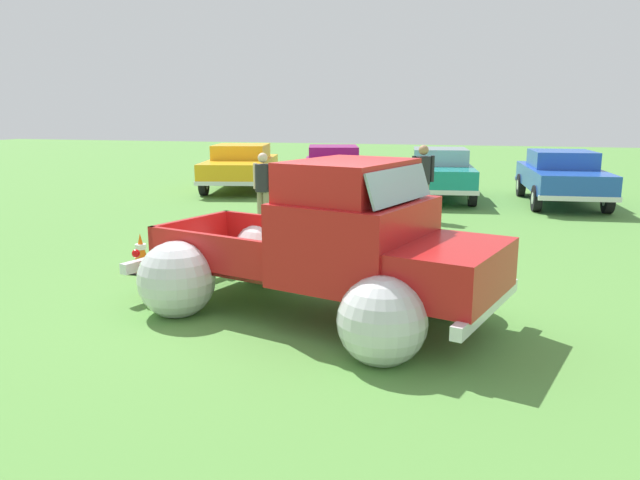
{
  "coord_description": "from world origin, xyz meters",
  "views": [
    {
      "loc": [
        2.1,
        -6.99,
        2.47
      ],
      "look_at": [
        0.0,
        0.51,
        0.82
      ],
      "focal_mm": 34.14,
      "sensor_mm": 36.0,
      "label": 1
    }
  ],
  "objects_px": {
    "spectator_1": "(423,178)",
    "lane_cone_0": "(141,253)",
    "vintage_pickup_truck": "(336,257)",
    "show_car_1": "(333,167)",
    "spectator_0": "(263,185)",
    "show_car_0": "(241,165)",
    "show_car_3": "(562,175)",
    "show_car_2": "(440,171)"
  },
  "relations": [
    {
      "from": "show_car_1",
      "to": "show_car_2",
      "type": "xyz_separation_m",
      "value": [
        3.27,
        -0.39,
        -0.0
      ]
    },
    {
      "from": "spectator_1",
      "to": "lane_cone_0",
      "type": "xyz_separation_m",
      "value": [
        -3.67,
        -5.93,
        -0.68
      ]
    },
    {
      "from": "show_car_1",
      "to": "spectator_1",
      "type": "height_order",
      "value": "spectator_1"
    },
    {
      "from": "show_car_1",
      "to": "show_car_3",
      "type": "height_order",
      "value": "same"
    },
    {
      "from": "vintage_pickup_truck",
      "to": "show_car_3",
      "type": "distance_m",
      "value": 11.32
    },
    {
      "from": "show_car_1",
      "to": "spectator_0",
      "type": "height_order",
      "value": "spectator_0"
    },
    {
      "from": "vintage_pickup_truck",
      "to": "show_car_2",
      "type": "relative_size",
      "value": 1.09
    },
    {
      "from": "show_car_0",
      "to": "spectator_0",
      "type": "distance_m",
      "value": 6.74
    },
    {
      "from": "show_car_0",
      "to": "show_car_2",
      "type": "relative_size",
      "value": 1.08
    },
    {
      "from": "vintage_pickup_truck",
      "to": "show_car_3",
      "type": "xyz_separation_m",
      "value": [
        3.59,
        10.74,
        0.03
      ]
    },
    {
      "from": "vintage_pickup_truck",
      "to": "show_car_1",
      "type": "relative_size",
      "value": 1.04
    },
    {
      "from": "lane_cone_0",
      "to": "spectator_0",
      "type": "bearing_deg",
      "value": 83.5
    },
    {
      "from": "show_car_1",
      "to": "lane_cone_0",
      "type": "relative_size",
      "value": 7.56
    },
    {
      "from": "spectator_1",
      "to": "spectator_0",
      "type": "bearing_deg",
      "value": 97.06
    },
    {
      "from": "vintage_pickup_truck",
      "to": "show_car_1",
      "type": "distance_m",
      "value": 11.71
    },
    {
      "from": "show_car_2",
      "to": "spectator_0",
      "type": "bearing_deg",
      "value": -37.85
    },
    {
      "from": "show_car_2",
      "to": "show_car_3",
      "type": "bearing_deg",
      "value": 79.02
    },
    {
      "from": "show_car_0",
      "to": "spectator_1",
      "type": "height_order",
      "value": "spectator_1"
    },
    {
      "from": "show_car_1",
      "to": "show_car_3",
      "type": "distance_m",
      "value": 6.57
    },
    {
      "from": "show_car_3",
      "to": "spectator_1",
      "type": "relative_size",
      "value": 2.7
    },
    {
      "from": "vintage_pickup_truck",
      "to": "lane_cone_0",
      "type": "relative_size",
      "value": 7.89
    },
    {
      "from": "show_car_0",
      "to": "spectator_1",
      "type": "relative_size",
      "value": 2.85
    },
    {
      "from": "show_car_2",
      "to": "lane_cone_0",
      "type": "distance_m",
      "value": 10.43
    },
    {
      "from": "show_car_1",
      "to": "spectator_1",
      "type": "xyz_separation_m",
      "value": [
        3.19,
        -4.19,
        0.21
      ]
    },
    {
      "from": "spectator_0",
      "to": "spectator_1",
      "type": "bearing_deg",
      "value": -41.19
    },
    {
      "from": "vintage_pickup_truck",
      "to": "spectator_0",
      "type": "xyz_separation_m",
      "value": [
        -2.96,
        5.33,
        0.16
      ]
    },
    {
      "from": "show_car_1",
      "to": "show_car_2",
      "type": "relative_size",
      "value": 1.04
    },
    {
      "from": "vintage_pickup_truck",
      "to": "show_car_2",
      "type": "height_order",
      "value": "vintage_pickup_truck"
    },
    {
      "from": "show_car_2",
      "to": "show_car_3",
      "type": "xyz_separation_m",
      "value": [
        3.27,
        -0.2,
        0.0
      ]
    },
    {
      "from": "vintage_pickup_truck",
      "to": "show_car_0",
      "type": "relative_size",
      "value": 1.01
    },
    {
      "from": "show_car_1",
      "to": "show_car_3",
      "type": "bearing_deg",
      "value": 69.14
    },
    {
      "from": "spectator_0",
      "to": "spectator_1",
      "type": "height_order",
      "value": "spectator_1"
    },
    {
      "from": "show_car_2",
      "to": "show_car_3",
      "type": "relative_size",
      "value": 0.98
    },
    {
      "from": "show_car_0",
      "to": "show_car_3",
      "type": "bearing_deg",
      "value": 73.35
    },
    {
      "from": "show_car_2",
      "to": "lane_cone_0",
      "type": "bearing_deg",
      "value": -28.62
    },
    {
      "from": "show_car_2",
      "to": "lane_cone_0",
      "type": "height_order",
      "value": "show_car_2"
    },
    {
      "from": "show_car_0",
      "to": "show_car_1",
      "type": "distance_m",
      "value": 3.07
    },
    {
      "from": "show_car_0",
      "to": "spectator_0",
      "type": "bearing_deg",
      "value": 13.84
    },
    {
      "from": "show_car_2",
      "to": "spectator_0",
      "type": "xyz_separation_m",
      "value": [
        -3.28,
        -5.61,
        0.13
      ]
    },
    {
      "from": "spectator_0",
      "to": "spectator_1",
      "type": "xyz_separation_m",
      "value": [
        3.2,
        1.82,
        0.08
      ]
    },
    {
      "from": "show_car_1",
      "to": "show_car_2",
      "type": "height_order",
      "value": "same"
    },
    {
      "from": "show_car_3",
      "to": "spectator_0",
      "type": "distance_m",
      "value": 8.5
    }
  ]
}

